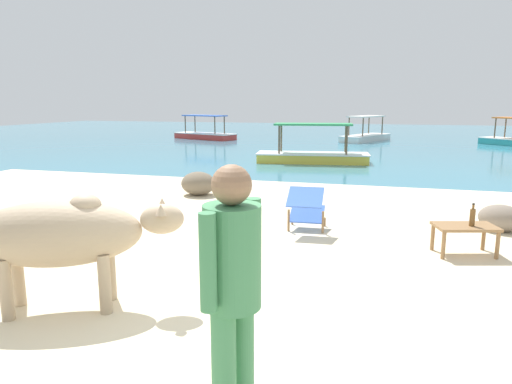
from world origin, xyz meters
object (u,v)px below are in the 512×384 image
Objects in this scene: boat_red at (205,134)px; cow at (63,235)px; deck_chair_near at (306,207)px; bottle at (472,217)px; low_bench_table at (465,230)px; boat_white at (366,136)px; boat_yellow at (313,154)px; person_standing at (233,285)px.

cow is at bearing -50.96° from boat_red.
bottle is at bearing -107.05° from deck_chair_near.
boat_red reaches higher than deck_chair_near.
low_bench_table is 1.07× the size of deck_chair_near.
boat_red is 8.57m from boat_white.
boat_yellow is at bearing -163.43° from boat_white.
cow is 4.78m from low_bench_table.
low_bench_table is at bearing 10.46° from cow.
person_standing is 22.31m from boat_white.
person_standing is at bearing -47.02° from boat_red.
low_bench_table is 0.19m from bottle.
boat_red is at bearing 121.35° from bottle.
deck_chair_near is at bearing -89.27° from boat_yellow.
boat_yellow is at bearing 4.89° from deck_chair_near.
boat_red is at bearing 129.81° from person_standing.
boat_white is (8.52, 0.91, 0.00)m from boat_red.
boat_red is at bearing 120.65° from boat_white.
cow is at bearing 167.23° from person_standing.
cow is 11.73m from boat_yellow.
deck_chair_near is at bearing 166.12° from bottle.
cow is 21.17m from boat_white.
person_standing reaches higher than bottle.
bottle is 0.08× the size of boat_red.
boat_yellow is at bearing 110.82° from bottle.
person_standing is 0.43× the size of boat_yellow.
boat_white is (0.12, 17.80, -0.13)m from deck_chair_near.
bottle is at bearing -148.92° from boat_white.
boat_yellow is at bearing -28.79° from boat_red.
low_bench_table is at bearing 82.85° from person_standing.
low_bench_table is 0.22× the size of boat_white.
boat_yellow is (-1.52, 12.92, -0.70)m from person_standing.
bottle is 0.08× the size of boat_yellow.
person_standing is at bearing -154.92° from boat_white.
bottle is at bearing -27.80° from low_bench_table.
boat_white is at bearing 60.20° from cow.
cow is 2.44× the size of deck_chair_near.
low_bench_table is 4.41m from person_standing.
low_bench_table is at bearing 167.93° from bottle.
deck_chair_near is 17.80m from boat_white.
boat_white reaches higher than low_bench_table.
person_standing reaches higher than boat_red.
low_bench_table is 0.53× the size of person_standing.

